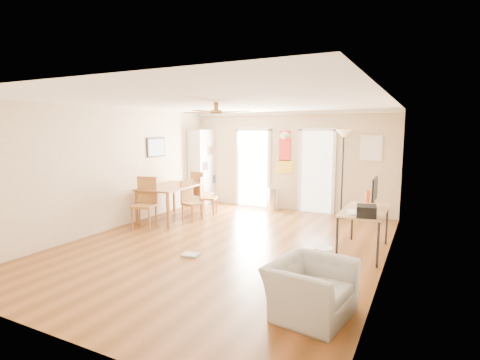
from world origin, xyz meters
The scene contains 30 objects.
floor centered at (0.00, 0.00, 0.00)m, with size 7.00×7.00×0.00m, color brown.
ceiling centered at (0.00, 0.00, 2.60)m, with size 5.50×7.00×0.00m, color silver, non-canonical shape.
wall_back centered at (0.00, 3.50, 1.30)m, with size 5.50×0.04×2.60m, color beige, non-canonical shape.
wall_front centered at (0.00, -3.50, 1.30)m, with size 5.50×0.04×2.60m, color beige, non-canonical shape.
wall_left centered at (-2.75, 0.00, 1.30)m, with size 0.04×7.00×2.60m, color beige, non-canonical shape.
wall_right centered at (2.75, 0.00, 1.30)m, with size 0.04×7.00×2.60m, color beige, non-canonical shape.
crown_molding centered at (0.00, 0.00, 2.56)m, with size 5.50×7.00×0.08m, color white, non-canonical shape.
kitchen_doorway centered at (-1.05, 3.48, 1.05)m, with size 0.90×0.10×2.10m, color white, non-canonical shape.
bathroom_doorway centered at (0.75, 3.48, 1.05)m, with size 0.80×0.10×2.10m, color white, non-canonical shape.
wall_decal centered at (-0.13, 3.48, 1.55)m, with size 0.46×0.03×1.10m, color red.
ac_grille centered at (2.05, 3.47, 1.70)m, with size 0.50×0.04×0.60m, color white.
framed_poster centered at (-2.73, 1.40, 1.70)m, with size 0.04×0.66×0.48m, color black.
ceiling_fan centered at (0.00, -0.30, 2.43)m, with size 1.24×1.24×0.20m, color #593819, non-canonical shape.
bookshelf centered at (-2.52, 3.21, 1.06)m, with size 0.43×0.96×2.13m, color silver, non-canonical shape.
dining_table centered at (-2.15, 1.20, 0.41)m, with size 0.97×1.62×0.81m, color #965830, non-canonical shape.
dining_chair_right_a centered at (-1.60, 2.01, 0.47)m, with size 0.39×0.39×0.94m, color #9A6531, non-canonical shape.
dining_chair_right_b centered at (-1.60, 1.28, 0.47)m, with size 0.39×0.39×0.94m, color #AC7D37, non-canonical shape.
dining_chair_near centered at (-2.19, 0.29, 0.55)m, with size 0.45×0.45×1.09m, color #9B6932, non-canonical shape.
dining_chair_far centered at (-1.96, 2.27, 0.53)m, with size 0.43×0.43×1.05m, color olive, non-canonical shape.
trash_can centered at (-0.33, 3.22, 0.30)m, with size 0.27×0.27×0.59m, color silver.
torchiere_lamp centered at (1.46, 3.19, 1.07)m, with size 0.40×0.40×2.14m, color black, non-canonical shape.
computer_desk centered at (2.35, 0.75, 0.38)m, with size 0.71×1.42×0.76m, color tan, non-canonical shape.
imac centered at (2.47, 0.97, 1.02)m, with size 0.08×0.57×0.53m, color black, non-canonical shape.
keyboard centered at (2.20, 0.41, 0.77)m, with size 0.14×0.44×0.02m, color white.
printer centered at (2.45, 0.21, 0.85)m, with size 0.30×0.35×0.18m, color black.
orange_bottle centered at (2.30, 1.41, 0.88)m, with size 0.08×0.08×0.24m, color #EA4C14.
wastebasket_a centered at (1.92, -0.31, 0.16)m, with size 0.28×0.28×0.32m, color white.
wastebasket_b centered at (2.08, -0.68, 0.15)m, with size 0.25×0.25×0.29m, color white.
floor_cloth centered at (-0.23, -0.81, 0.02)m, with size 0.28×0.22×0.04m, color #9B9A96.
armchair centered at (2.15, -1.85, 0.31)m, with size 0.96×0.84×0.62m, color #A1A19C.
Camera 1 is at (3.26, -5.84, 2.13)m, focal length 27.76 mm.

